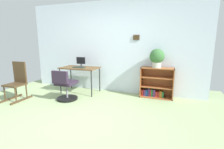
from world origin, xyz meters
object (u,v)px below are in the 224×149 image
Objects in this scene: desk at (80,69)px; potted_plant_on_shelf at (157,57)px; office_chair at (65,87)px; keyboard at (79,67)px; monitor at (81,62)px; rocking_chair at (17,81)px; bookshelf_low at (156,84)px.

desk is 2.15m from potted_plant_on_shelf.
keyboard is at bearing 89.03° from office_chair.
office_chair is (0.01, -0.83, -0.54)m from monitor.
rocking_chair is at bearing -164.61° from office_chair.
keyboard is at bearing -82.67° from monitor.
bookshelf_low is (2.11, 0.34, -0.39)m from keyboard.
bookshelf_low reaches higher than office_chair.
desk is 3.81× the size of monitor.
potted_plant_on_shelf reaches higher than office_chair.
office_chair is at bearing -154.73° from bookshelf_low.
potted_plant_on_shelf is (2.11, 0.95, 0.73)m from office_chair.
bookshelf_low is 0.71m from potted_plant_on_shelf.
monitor is 0.36× the size of office_chair.
potted_plant_on_shelf is at bearing 24.15° from office_chair.
office_chair reaches higher than keyboard.
rocking_chair is at bearing -138.62° from desk.
keyboard reaches higher than desk.
desk is 1.36× the size of office_chair.
desk is 1.61m from rocking_chair.
monitor reaches higher than rocking_chair.
keyboard is 0.45× the size of office_chair.
office_chair is 0.93× the size of bookshelf_low.
monitor is 2.13m from potted_plant_on_shelf.
rocking_chair reaches higher than keyboard.
monitor is at bearing 44.34° from rocking_chair.
bookshelf_low is at bearing 77.50° from potted_plant_on_shelf.
desk is at bearing -174.04° from potted_plant_on_shelf.
keyboard is at bearing -172.34° from potted_plant_on_shelf.
bookshelf_low is (2.12, 1.00, 0.02)m from office_chair.
keyboard is 0.78m from office_chair.
desk is 1.27× the size of bookshelf_low.
office_chair is 2.42m from potted_plant_on_shelf.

